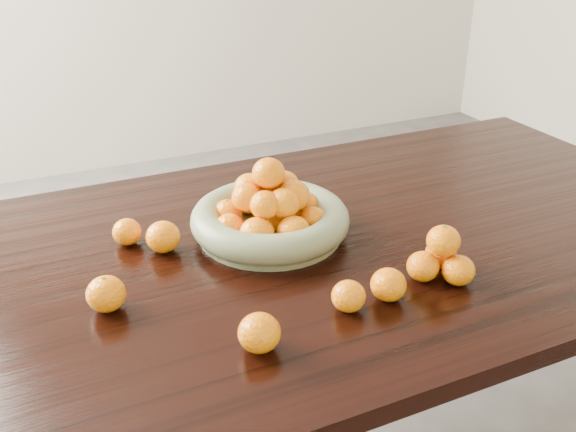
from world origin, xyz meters
name	(u,v)px	position (x,y,z in m)	size (l,w,h in m)	color
dining_table	(304,276)	(0.00, 0.00, 0.66)	(2.00, 1.00, 0.75)	black
fruit_bowl	(270,215)	(-0.06, 0.06, 0.80)	(0.35, 0.35, 0.18)	#757E5C
orange_pyramid	(441,257)	(0.18, -0.24, 0.79)	(0.13, 0.13, 0.11)	orange
loose_orange_0	(106,294)	(-0.43, -0.08, 0.78)	(0.07, 0.07, 0.07)	orange
loose_orange_1	(259,333)	(-0.23, -0.30, 0.78)	(0.07, 0.07, 0.07)	orange
loose_orange_2	(349,296)	(-0.04, -0.26, 0.78)	(0.06, 0.06, 0.06)	orange
loose_orange_3	(127,232)	(-0.35, 0.15, 0.78)	(0.06, 0.06, 0.06)	orange
loose_orange_4	(163,237)	(-0.29, 0.08, 0.78)	(0.07, 0.07, 0.07)	orange
loose_orange_5	(388,285)	(0.04, -0.26, 0.78)	(0.07, 0.07, 0.06)	orange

